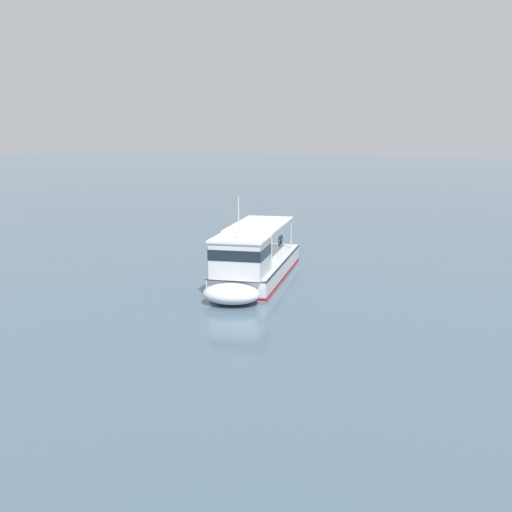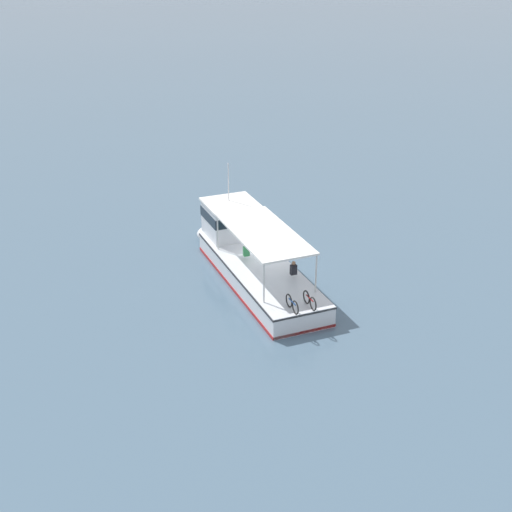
# 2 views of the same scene
# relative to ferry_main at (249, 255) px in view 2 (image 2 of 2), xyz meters

# --- Properties ---
(ground_plane) EXTENTS (400.00, 400.00, 0.00)m
(ground_plane) POSITION_rel_ferry_main_xyz_m (0.13, -0.90, -1.01)
(ground_plane) COLOR slate
(ferry_main) EXTENTS (13.02, 7.04, 5.32)m
(ferry_main) POSITION_rel_ferry_main_xyz_m (0.00, 0.00, 0.00)
(ferry_main) COLOR silver
(ferry_main) RESTS_ON ground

